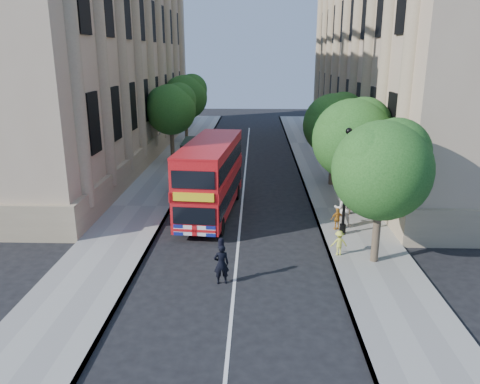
# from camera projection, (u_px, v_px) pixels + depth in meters

# --- Properties ---
(ground) EXTENTS (120.00, 120.00, 0.00)m
(ground) POSITION_uv_depth(u_px,v_px,m) (233.00, 296.00, 17.05)
(ground) COLOR black
(ground) RESTS_ON ground
(pavement_right) EXTENTS (3.50, 80.00, 0.12)m
(pavement_right) POSITION_uv_depth(u_px,v_px,m) (343.00, 209.00, 26.43)
(pavement_right) COLOR gray
(pavement_right) RESTS_ON ground
(pavement_left) EXTENTS (3.50, 80.00, 0.12)m
(pavement_left) POSITION_uv_depth(u_px,v_px,m) (141.00, 207.00, 26.80)
(pavement_left) COLOR gray
(pavement_left) RESTS_ON ground
(building_right) EXTENTS (12.00, 38.00, 18.00)m
(building_right) POSITION_uv_depth(u_px,v_px,m) (421.00, 47.00, 37.03)
(building_right) COLOR tan
(building_right) RESTS_ON ground
(building_left) EXTENTS (12.00, 38.00, 18.00)m
(building_left) POSITION_uv_depth(u_px,v_px,m) (77.00, 47.00, 37.92)
(building_left) COLOR tan
(building_left) RESTS_ON ground
(tree_right_near) EXTENTS (4.00, 4.00, 6.08)m
(tree_right_near) POSITION_uv_depth(u_px,v_px,m) (383.00, 165.00, 18.56)
(tree_right_near) COLOR #473828
(tree_right_near) RESTS_ON ground
(tree_right_mid) EXTENTS (4.20, 4.20, 6.37)m
(tree_right_mid) POSITION_uv_depth(u_px,v_px,m) (353.00, 135.00, 24.25)
(tree_right_mid) COLOR #473828
(tree_right_mid) RESTS_ON ground
(tree_right_far) EXTENTS (4.00, 4.00, 6.15)m
(tree_right_far) POSITION_uv_depth(u_px,v_px,m) (335.00, 121.00, 30.04)
(tree_right_far) COLOR #473828
(tree_right_far) RESTS_ON ground
(tree_left_far) EXTENTS (4.00, 4.00, 6.30)m
(tree_left_far) POSITION_uv_depth(u_px,v_px,m) (171.00, 107.00, 37.08)
(tree_left_far) COLOR #473828
(tree_left_far) RESTS_ON ground
(tree_left_back) EXTENTS (4.20, 4.20, 6.65)m
(tree_left_back) POSITION_uv_depth(u_px,v_px,m) (186.00, 95.00, 44.67)
(tree_left_back) COLOR #473828
(tree_left_back) RESTS_ON ground
(lamp_post) EXTENTS (0.32, 0.32, 5.16)m
(lamp_post) POSITION_uv_depth(u_px,v_px,m) (345.00, 186.00, 21.92)
(lamp_post) COLOR black
(lamp_post) RESTS_ON pavement_right
(double_decker_bus) EXTENTS (3.03, 8.73, 3.95)m
(double_decker_bus) POSITION_uv_depth(u_px,v_px,m) (211.00, 176.00, 25.14)
(double_decker_bus) COLOR #B80C11
(double_decker_bus) RESTS_ON ground
(box_van) EXTENTS (2.33, 5.34, 3.01)m
(box_van) POSITION_uv_depth(u_px,v_px,m) (199.00, 166.00, 30.36)
(box_van) COLOR black
(box_van) RESTS_ON ground
(police_constable) EXTENTS (0.66, 0.50, 1.61)m
(police_constable) POSITION_uv_depth(u_px,v_px,m) (221.00, 264.00, 17.80)
(police_constable) COLOR black
(police_constable) RESTS_ON ground
(woman_pedestrian) EXTENTS (0.94, 0.74, 1.88)m
(woman_pedestrian) POSITION_uv_depth(u_px,v_px,m) (343.00, 208.00, 23.39)
(woman_pedestrian) COLOR silver
(woman_pedestrian) RESTS_ON pavement_right
(child_a) EXTENTS (0.71, 0.45, 1.12)m
(child_a) POSITION_uv_depth(u_px,v_px,m) (337.00, 219.00, 23.03)
(child_a) COLOR orange
(child_a) RESTS_ON pavement_right
(child_b) EXTENTS (0.74, 0.47, 1.10)m
(child_b) POSITION_uv_depth(u_px,v_px,m) (339.00, 243.00, 20.13)
(child_b) COLOR #E0E14C
(child_b) RESTS_ON pavement_right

